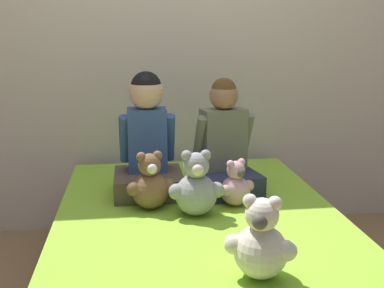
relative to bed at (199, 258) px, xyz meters
The scene contains 8 objects.
wall_behind_bed 1.46m from the bed, 90.00° to the left, with size 8.00×0.06×2.50m.
bed is the anchor object (origin of this frame).
child_on_left 0.65m from the bed, 124.18° to the left, with size 0.36×0.34×0.65m.
child_on_right 0.62m from the bed, 60.72° to the left, with size 0.37×0.42×0.61m.
teddy_bear_held_by_left_child 0.44m from the bed, 158.29° to the left, with size 0.24×0.18×0.29m.
teddy_bear_held_by_right_child 0.40m from the bed, 21.84° to the left, with size 0.19×0.15×0.24m.
teddy_bear_between_children 0.37m from the bed, 126.47° to the right, with size 0.26×0.20×0.32m.
teddy_bear_at_foot_of_bed 0.75m from the bed, 78.62° to the right, with size 0.24×0.19×0.31m.
Camera 1 is at (-0.31, -2.16, 1.34)m, focal length 45.00 mm.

